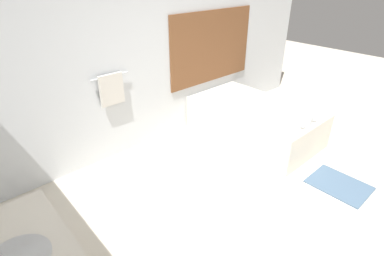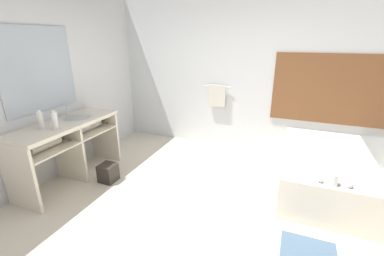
# 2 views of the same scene
# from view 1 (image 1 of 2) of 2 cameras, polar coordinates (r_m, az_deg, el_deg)

# --- Properties ---
(ground_plane) EXTENTS (16.00, 16.00, 0.00)m
(ground_plane) POSITION_cam_1_polar(r_m,az_deg,el_deg) (3.22, 12.49, -18.91)
(ground_plane) COLOR beige
(ground_plane) RESTS_ON ground
(wall_back_with_blinds) EXTENTS (7.40, 0.13, 2.70)m
(wall_back_with_blinds) POSITION_cam_1_polar(r_m,az_deg,el_deg) (4.02, -11.75, 13.55)
(wall_back_with_blinds) COLOR silver
(wall_back_with_blinds) RESTS_ON ground_plane
(bathtub) EXTENTS (1.10, 1.88, 0.64)m
(bathtub) POSITION_cam_1_polar(r_m,az_deg,el_deg) (4.65, 11.78, 1.61)
(bathtub) COLOR silver
(bathtub) RESTS_ON ground_plane
(bath_mat) EXTENTS (0.52, 0.66, 0.02)m
(bath_mat) POSITION_cam_1_polar(r_m,az_deg,el_deg) (4.09, 26.20, -9.68)
(bath_mat) COLOR slate
(bath_mat) RESTS_ON ground_plane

